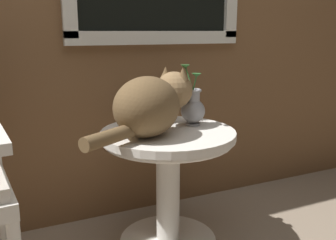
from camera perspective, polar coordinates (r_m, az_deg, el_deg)
wicker_side_table at (r=1.78m, az=0.00°, el=-7.06°), size 0.62×0.62×0.57m
cat at (r=1.63m, az=-2.49°, el=2.42°), size 0.59×0.40×0.28m
pewter_vase_with_ivy at (r=1.81m, az=3.76°, el=1.92°), size 0.12×0.12×0.29m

